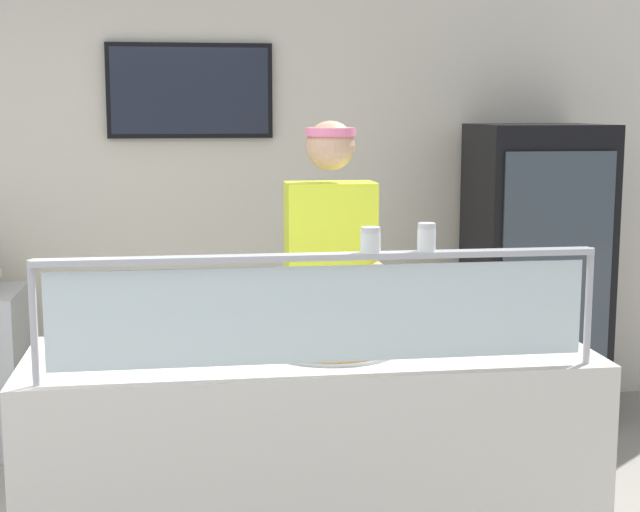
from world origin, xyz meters
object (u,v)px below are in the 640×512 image
object	(u,v)px
worker_figure	(331,296)
pizza_tray	(332,345)
drink_fridge	(535,274)
pizza_server	(327,341)
pepper_flake_shaker	(426,239)
parmesan_shaker	(371,241)

from	to	relation	value
worker_figure	pizza_tray	bearing A→B (deg)	-98.58
worker_figure	drink_fridge	size ratio (longest dim) A/B	1.02
pizza_server	drink_fridge	size ratio (longest dim) A/B	0.16
pizza_server	drink_fridge	bearing A→B (deg)	66.65
pepper_flake_shaker	parmesan_shaker	bearing A→B (deg)	-180.00
parmesan_shaker	drink_fridge	size ratio (longest dim) A/B	0.05
pizza_tray	drink_fridge	bearing A→B (deg)	51.43
pizza_server	drink_fridge	world-z (taller)	drink_fridge
pizza_tray	parmesan_shaker	xyz separation A→B (m)	(0.08, -0.31, 0.42)
parmesan_shaker	worker_figure	size ratio (longest dim) A/B	0.05
pizza_server	pizza_tray	bearing A→B (deg)	55.92
drink_fridge	worker_figure	bearing A→B (deg)	-139.70
pepper_flake_shaker	drink_fridge	xyz separation A→B (m)	(1.22, 2.16, -0.53)
pizza_tray	pepper_flake_shaker	size ratio (longest dim) A/B	5.28
pizza_tray	pizza_server	xyz separation A→B (m)	(-0.02, -0.02, 0.02)
pizza_server	parmesan_shaker	xyz separation A→B (m)	(0.10, -0.29, 0.40)
pizza_tray	worker_figure	distance (m)	0.70
worker_figure	drink_fridge	bearing A→B (deg)	40.30
drink_fridge	pizza_tray	bearing A→B (deg)	-128.57
pepper_flake_shaker	pizza_tray	bearing A→B (deg)	130.44
pizza_server	worker_figure	distance (m)	0.72
pizza_server	parmesan_shaker	bearing A→B (deg)	-55.57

